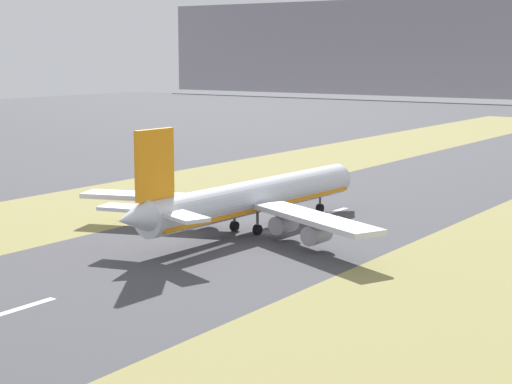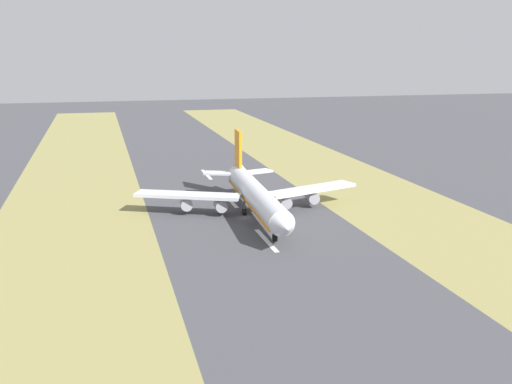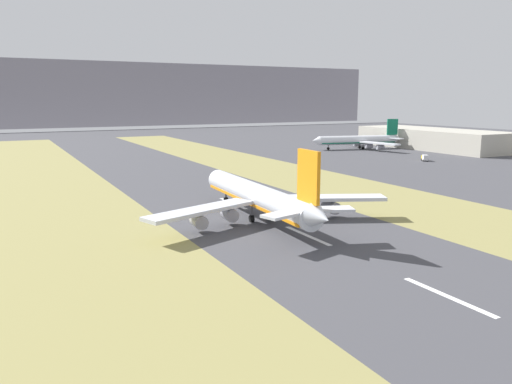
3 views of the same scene
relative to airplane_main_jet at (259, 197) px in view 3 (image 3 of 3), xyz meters
The scene contains 11 objects.
ground_plane 6.79m from the airplane_main_jet, 26.31° to the left, with size 800.00×800.00×0.00m, color #424247.
grass_median_west 42.63m from the airplane_main_jet, behind, with size 40.00×600.00×0.01m, color olive.
grass_median_east 48.22m from the airplane_main_jet, ahead, with size 40.00×600.00×0.01m, color olive.
centreline_dash_near 58.48m from the airplane_main_jet, 87.22° to the right, with size 1.20×18.00×0.01m, color silver.
centreline_dash_mid 19.28m from the airplane_main_jet, 81.14° to the right, with size 1.20×18.00×0.01m, color silver.
centreline_dash_far 22.89m from the airplane_main_jet, 82.66° to the left, with size 1.20×18.00×0.01m, color silver.
airplane_main_jet is the anchor object (origin of this frame).
terminal_building 218.93m from the airplane_main_jet, 32.35° to the left, with size 36.00×100.12×12.04m, color #B2AD9E.
airplane_parked_apron 195.11m from the airplane_main_jet, 43.45° to the left, with size 60.29×56.65×18.30m.
service_truck 149.65m from the airplane_main_jet, 28.44° to the left, with size 5.18×6.20×3.10m.
mountain_ridge 522.25m from the airplane_main_jet, 89.69° to the left, with size 800.00×120.00×71.38m, color gray.
Camera 3 is at (-60.95, -111.18, 30.54)m, focal length 35.00 mm.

